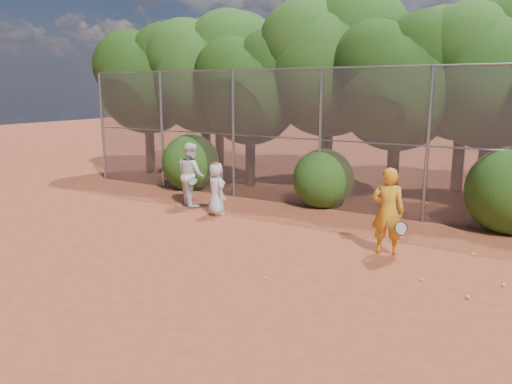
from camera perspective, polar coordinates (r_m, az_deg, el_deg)
The scene contains 22 objects.
ground at distance 9.32m, azimuth -2.87°, elevation -10.04°, with size 80.00×80.00×0.00m, color #9A3F22.
fence_back at distance 14.11m, azimuth 10.61°, elevation 5.90°, with size 20.05×0.09×4.03m.
tree_0 at distance 20.88m, azimuth -12.16°, elevation 12.89°, with size 4.38×3.81×6.00m.
tree_1 at distance 19.64m, azimuth -5.69°, elevation 13.85°, with size 4.64×4.03×6.35m.
tree_2 at distance 17.64m, azimuth -0.47°, elevation 12.25°, with size 3.99×3.47×5.47m.
tree_3 at distance 17.39m, azimuth 8.65°, elevation 14.80°, with size 4.89×4.26×6.70m.
tree_4 at distance 15.96m, azimuth 16.14°, elevation 12.46°, with size 4.19×3.64×5.73m.
tree_5 at distance 16.26m, azimuth 25.72°, elevation 12.77°, with size 4.51×3.92×6.17m.
tree_9 at distance 22.09m, azimuth -4.11°, elevation 14.11°, with size 4.83×4.20×6.62m.
tree_10 at distance 19.81m, azimuth 8.52°, elevation 15.11°, with size 5.15×4.48×7.06m.
tree_11 at distance 17.99m, azimuth 23.10°, elevation 13.17°, with size 4.64×4.03×6.35m.
bush_0 at distance 17.47m, azimuth -7.47°, elevation 3.65°, with size 2.00×2.00×2.00m, color #204611.
bush_1 at distance 14.88m, azimuth 7.70°, elevation 1.82°, with size 1.80×1.80×1.80m, color #204611.
bush_2 at distance 13.65m, azimuth 27.25°, elevation 0.53°, with size 2.20×2.20×2.20m, color #204611.
player_yellow at distance 10.83m, azimuth 14.84°, elevation -2.13°, with size 0.87×0.64×1.86m.
player_teen at distance 13.79m, azimuth -4.56°, elevation 0.39°, with size 0.84×0.75×1.48m.
player_white at distance 14.92m, azimuth -7.40°, elevation 2.01°, with size 1.15×1.09×1.88m.
ball_0 at distance 9.23m, azimuth 23.05°, elevation -11.01°, with size 0.07×0.07×0.07m, color #BDCF25.
ball_1 at distance 10.03m, azimuth 26.41°, elevation -9.50°, with size 0.07×0.07×0.07m, color #BDCF25.
ball_2 at distance 9.73m, azimuth 18.40°, elevation -9.48°, with size 0.07×0.07×0.07m, color #BDCF25.
ball_3 at distance 9.31m, azimuth 1.08°, elevation -9.81°, with size 0.07×0.07×0.07m, color #BDCF25.
ball_4 at distance 11.51m, azimuth 23.57°, elevation -6.54°, with size 0.07×0.07×0.07m, color #BDCF25.
Camera 1 is at (4.91, -7.11, 3.48)m, focal length 35.00 mm.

